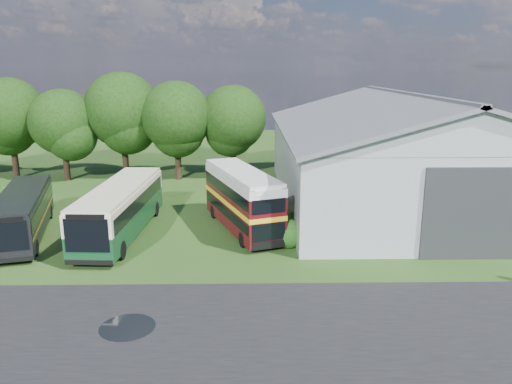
{
  "coord_description": "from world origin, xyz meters",
  "views": [
    {
      "loc": [
        3.25,
        -20.84,
        10.0
      ],
      "look_at": [
        3.78,
        8.0,
        2.73
      ],
      "focal_mm": 35.0,
      "sensor_mm": 36.0,
      "label": 1
    }
  ],
  "objects_px": {
    "storage_shed": "(404,147)",
    "bus_maroon_double": "(242,200)",
    "bus_dark_single": "(23,213)",
    "bus_green_single": "(121,209)"
  },
  "relations": [
    {
      "from": "bus_dark_single",
      "to": "storage_shed",
      "type": "bearing_deg",
      "value": 2.66
    },
    {
      "from": "bus_dark_single",
      "to": "bus_maroon_double",
      "type": "bearing_deg",
      "value": -10.04
    },
    {
      "from": "bus_maroon_double",
      "to": "bus_dark_single",
      "type": "height_order",
      "value": "bus_maroon_double"
    },
    {
      "from": "bus_green_single",
      "to": "bus_maroon_double",
      "type": "relative_size",
      "value": 1.24
    },
    {
      "from": "storage_shed",
      "to": "bus_dark_single",
      "type": "distance_m",
      "value": 26.55
    },
    {
      "from": "bus_maroon_double",
      "to": "bus_dark_single",
      "type": "distance_m",
      "value": 13.16
    },
    {
      "from": "bus_maroon_double",
      "to": "bus_dark_single",
      "type": "relative_size",
      "value": 0.88
    },
    {
      "from": "storage_shed",
      "to": "bus_maroon_double",
      "type": "distance_m",
      "value": 14.07
    },
    {
      "from": "storage_shed",
      "to": "bus_maroon_double",
      "type": "height_order",
      "value": "storage_shed"
    },
    {
      "from": "storage_shed",
      "to": "bus_maroon_double",
      "type": "relative_size",
      "value": 2.72
    }
  ]
}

